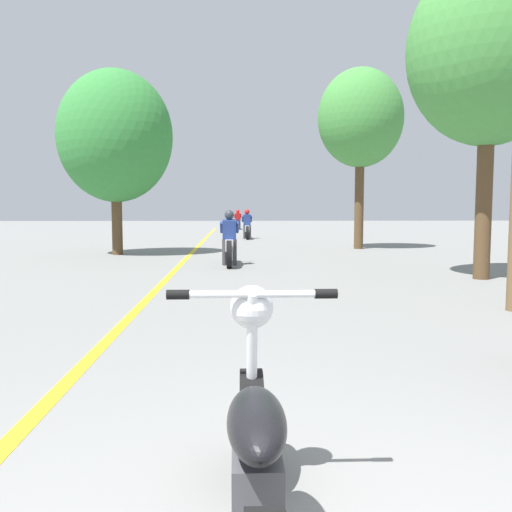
# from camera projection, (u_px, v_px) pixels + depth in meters

# --- Properties ---
(lane_stripe_center) EXTENTS (0.14, 48.00, 0.01)m
(lane_stripe_center) POSITION_uv_depth(u_px,v_px,m) (181.00, 263.00, 14.11)
(lane_stripe_center) COLOR yellow
(lane_stripe_center) RESTS_ON ground
(roadside_tree_right_near) EXTENTS (3.23, 2.91, 6.39)m
(roadside_tree_right_near) POSITION_uv_depth(u_px,v_px,m) (489.00, 52.00, 10.65)
(roadside_tree_right_near) COLOR #513A23
(roadside_tree_right_near) RESTS_ON ground
(roadside_tree_right_far) EXTENTS (2.98, 2.68, 6.30)m
(roadside_tree_right_far) POSITION_uv_depth(u_px,v_px,m) (361.00, 119.00, 18.86)
(roadside_tree_right_far) COLOR #513A23
(roadside_tree_right_far) RESTS_ON ground
(roadside_tree_left) EXTENTS (3.49, 3.14, 5.64)m
(roadside_tree_left) POSITION_uv_depth(u_px,v_px,m) (115.00, 137.00, 16.51)
(roadside_tree_left) COLOR #513A23
(roadside_tree_left) RESTS_ON ground
(motorcycle_foreground) EXTENTS (0.83, 1.97, 1.05)m
(motorcycle_foreground) POSITION_uv_depth(u_px,v_px,m) (256.00, 454.00, 2.24)
(motorcycle_foreground) COLOR black
(motorcycle_foreground) RESTS_ON ground
(motorcycle_rider_lead) EXTENTS (0.50, 2.12, 1.39)m
(motorcycle_rider_lead) POSITION_uv_depth(u_px,v_px,m) (229.00, 244.00, 13.67)
(motorcycle_rider_lead) COLOR black
(motorcycle_rider_lead) RESTS_ON ground
(motorcycle_rider_mid) EXTENTS (0.50, 2.09, 1.39)m
(motorcycle_rider_mid) POSITION_uv_depth(u_px,v_px,m) (247.00, 227.00, 25.48)
(motorcycle_rider_mid) COLOR black
(motorcycle_rider_mid) RESTS_ON ground
(motorcycle_rider_far) EXTENTS (0.50, 2.04, 1.34)m
(motorcycle_rider_far) POSITION_uv_depth(u_px,v_px,m) (238.00, 222.00, 37.07)
(motorcycle_rider_far) COLOR black
(motorcycle_rider_far) RESTS_ON ground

